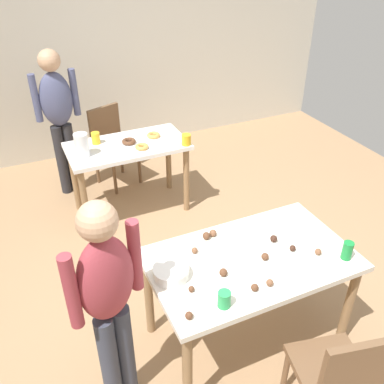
% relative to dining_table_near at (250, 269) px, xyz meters
% --- Properties ---
extents(ground_plane, '(6.40, 6.40, 0.00)m').
position_rel_dining_table_near_xyz_m(ground_plane, '(-0.14, 0.24, -0.65)').
color(ground_plane, '#9E7A56').
extents(wall_back, '(6.40, 0.10, 2.60)m').
position_rel_dining_table_near_xyz_m(wall_back, '(-0.14, 3.44, 0.65)').
color(wall_back, beige).
rests_on(wall_back, ground_plane).
extents(dining_table_near, '(1.31, 0.78, 0.75)m').
position_rel_dining_table_near_xyz_m(dining_table_near, '(0.00, 0.00, 0.00)').
color(dining_table_near, silver).
rests_on(dining_table_near, ground_plane).
extents(dining_table_far, '(1.14, 0.60, 0.75)m').
position_rel_dining_table_near_xyz_m(dining_table_far, '(-0.23, 1.89, -0.03)').
color(dining_table_far, white).
rests_on(dining_table_far, ground_plane).
extents(chair_near_table, '(0.48, 0.48, 0.87)m').
position_rel_dining_table_near_xyz_m(chair_near_table, '(0.11, -0.77, -0.16)').
color(chair_near_table, brown).
rests_on(chair_near_table, ground_plane).
extents(chair_far_table, '(0.51, 0.51, 0.87)m').
position_rel_dining_table_near_xyz_m(chair_far_table, '(-0.23, 2.54, -0.16)').
color(chair_far_table, brown).
rests_on(chair_far_table, ground_plane).
extents(person_girl_near, '(0.45, 0.29, 1.48)m').
position_rel_dining_table_near_xyz_m(person_girl_near, '(-0.93, -0.08, 0.23)').
color(person_girl_near, '#383D4C').
rests_on(person_girl_near, ground_plane).
extents(person_adult_far, '(0.45, 0.22, 1.55)m').
position_rel_dining_table_near_xyz_m(person_adult_far, '(-0.74, 2.53, 0.28)').
color(person_adult_far, '#28282D').
rests_on(person_adult_far, ground_plane).
extents(mixing_bowl, '(0.22, 0.22, 0.07)m').
position_rel_dining_table_near_xyz_m(mixing_bowl, '(-0.53, 0.05, 0.13)').
color(mixing_bowl, white).
rests_on(mixing_bowl, dining_table_near).
extents(soda_can, '(0.07, 0.07, 0.12)m').
position_rel_dining_table_near_xyz_m(soda_can, '(0.54, -0.25, 0.16)').
color(soda_can, '#198438').
rests_on(soda_can, dining_table_near).
extents(fork_near, '(0.17, 0.02, 0.01)m').
position_rel_dining_table_near_xyz_m(fork_near, '(0.36, 0.08, 0.10)').
color(fork_near, silver).
rests_on(fork_near, dining_table_near).
extents(cup_near_0, '(0.07, 0.07, 0.10)m').
position_rel_dining_table_near_xyz_m(cup_near_0, '(-0.35, -0.28, 0.15)').
color(cup_near_0, green).
rests_on(cup_near_0, dining_table_near).
extents(cake_ball_0, '(0.04, 0.04, 0.04)m').
position_rel_dining_table_near_xyz_m(cake_ball_0, '(0.28, -0.05, 0.12)').
color(cake_ball_0, '#3D2319').
rests_on(cake_ball_0, dining_table_near).
extents(cake_ball_1, '(0.05, 0.05, 0.05)m').
position_rel_dining_table_near_xyz_m(cake_ball_1, '(-0.18, 0.29, 0.12)').
color(cake_ball_1, brown).
rests_on(cake_ball_1, dining_table_near).
extents(cake_ball_2, '(0.04, 0.04, 0.04)m').
position_rel_dining_table_near_xyz_m(cake_ball_2, '(-0.03, -0.26, 0.12)').
color(cake_ball_2, brown).
rests_on(cake_ball_2, dining_table_near).
extents(cake_ball_3, '(0.04, 0.04, 0.04)m').
position_rel_dining_table_near_xyz_m(cake_ball_3, '(0.40, -0.15, 0.12)').
color(cake_ball_3, brown).
rests_on(cake_ball_3, dining_table_near).
extents(cake_ball_4, '(0.04, 0.04, 0.04)m').
position_rel_dining_table_near_xyz_m(cake_ball_4, '(-0.13, -0.25, 0.12)').
color(cake_ball_4, brown).
rests_on(cake_ball_4, dining_table_near).
extents(cake_ball_5, '(0.05, 0.05, 0.05)m').
position_rel_dining_table_near_xyz_m(cake_ball_5, '(-0.24, -0.07, 0.12)').
color(cake_ball_5, brown).
rests_on(cake_ball_5, dining_table_near).
extents(cake_ball_6, '(0.04, 0.04, 0.04)m').
position_rel_dining_table_near_xyz_m(cake_ball_6, '(-0.56, -0.28, 0.12)').
color(cake_ball_6, brown).
rests_on(cake_ball_6, dining_table_near).
extents(cake_ball_7, '(0.05, 0.05, 0.05)m').
position_rel_dining_table_near_xyz_m(cake_ball_7, '(0.22, 0.08, 0.12)').
color(cake_ball_7, '#3D2319').
rests_on(cake_ball_7, dining_table_near).
extents(cake_ball_8, '(0.05, 0.05, 0.05)m').
position_rel_dining_table_near_xyz_m(cake_ball_8, '(-0.12, 0.30, 0.12)').
color(cake_ball_8, brown).
rests_on(cake_ball_8, dining_table_near).
extents(cake_ball_9, '(0.04, 0.04, 0.04)m').
position_rel_dining_table_near_xyz_m(cake_ball_9, '(-0.31, 0.19, 0.12)').
color(cake_ball_9, brown).
rests_on(cake_ball_9, dining_table_near).
extents(cake_ball_10, '(0.05, 0.05, 0.05)m').
position_rel_dining_table_near_xyz_m(cake_ball_10, '(0.07, -0.05, 0.12)').
color(cake_ball_10, brown).
rests_on(cake_ball_10, dining_table_near).
extents(cake_ball_11, '(0.04, 0.04, 0.04)m').
position_rel_dining_table_near_xyz_m(cake_ball_11, '(-0.47, -0.11, 0.11)').
color(cake_ball_11, brown).
rests_on(cake_ball_11, dining_table_near).
extents(pitcher_far, '(0.13, 0.13, 0.22)m').
position_rel_dining_table_near_xyz_m(pitcher_far, '(-0.67, 1.83, 0.20)').
color(pitcher_far, white).
rests_on(pitcher_far, dining_table_far).
extents(cup_far_0, '(0.08, 0.08, 0.11)m').
position_rel_dining_table_near_xyz_m(cup_far_0, '(-0.50, 2.03, 0.15)').
color(cup_far_0, yellow).
rests_on(cup_far_0, dining_table_far).
extents(cup_far_1, '(0.09, 0.09, 0.11)m').
position_rel_dining_table_near_xyz_m(cup_far_1, '(0.28, 1.65, 0.15)').
color(cup_far_1, yellow).
rests_on(cup_far_1, dining_table_far).
extents(donut_far_0, '(0.13, 0.13, 0.04)m').
position_rel_dining_table_near_xyz_m(donut_far_0, '(-0.13, 1.75, 0.11)').
color(donut_far_0, gold).
rests_on(donut_far_0, dining_table_far).
extents(donut_far_1, '(0.13, 0.13, 0.04)m').
position_rel_dining_table_near_xyz_m(donut_far_1, '(0.06, 1.94, 0.11)').
color(donut_far_1, gold).
rests_on(donut_far_1, dining_table_far).
extents(donut_far_2, '(0.13, 0.13, 0.04)m').
position_rel_dining_table_near_xyz_m(donut_far_2, '(-0.21, 1.90, 0.12)').
color(donut_far_2, brown).
rests_on(donut_far_2, dining_table_far).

